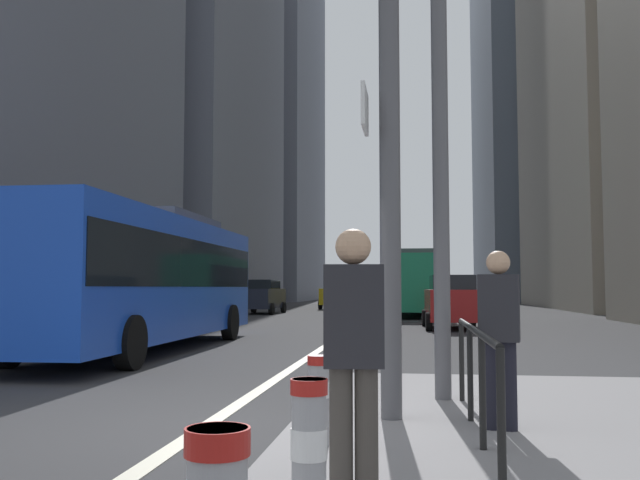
% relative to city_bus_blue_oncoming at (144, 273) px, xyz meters
% --- Properties ---
extents(ground_plane, '(160.00, 160.00, 0.00)m').
position_rel_city_bus_blue_oncoming_xyz_m(ground_plane, '(4.13, 11.32, -1.84)').
color(ground_plane, '#303033').
extents(lane_centre_line, '(0.20, 80.00, 0.01)m').
position_rel_city_bus_blue_oncoming_xyz_m(lane_centre_line, '(4.13, 21.32, -1.83)').
color(lane_centre_line, beige).
rests_on(lane_centre_line, ground).
extents(office_tower_left_far, '(13.34, 22.50, 47.97)m').
position_rel_city_bus_blue_oncoming_xyz_m(office_tower_left_far, '(-11.87, 63.73, 22.15)').
color(office_tower_left_far, slate).
rests_on(office_tower_left_far, ground).
extents(office_tower_right_far, '(13.23, 24.78, 54.87)m').
position_rel_city_bus_blue_oncoming_xyz_m(office_tower_right_far, '(21.13, 66.90, 25.60)').
color(office_tower_right_far, slate).
rests_on(office_tower_right_far, ground).
extents(city_bus_blue_oncoming, '(2.80, 11.37, 3.40)m').
position_rel_city_bus_blue_oncoming_xyz_m(city_bus_blue_oncoming, '(0.00, 0.00, 0.00)').
color(city_bus_blue_oncoming, blue).
rests_on(city_bus_blue_oncoming, ground).
extents(city_bus_red_receding, '(2.77, 11.05, 3.40)m').
position_rel_city_bus_blue_oncoming_xyz_m(city_bus_red_receding, '(6.54, 21.69, -0.00)').
color(city_bus_red_receding, '#198456').
rests_on(city_bus_red_receding, ground).
extents(car_oncoming_mid, '(2.18, 4.36, 1.94)m').
position_rel_city_bus_blue_oncoming_xyz_m(car_oncoming_mid, '(-2.20, 23.06, -0.85)').
color(car_oncoming_mid, '#232838').
rests_on(car_oncoming_mid, ground).
extents(car_receding_near, '(2.05, 4.57, 1.94)m').
position_rel_city_bus_blue_oncoming_xyz_m(car_receding_near, '(7.98, 35.28, -0.85)').
color(car_receding_near, black).
rests_on(car_receding_near, ground).
extents(car_receding_far, '(2.14, 4.51, 1.94)m').
position_rel_city_bus_blue_oncoming_xyz_m(car_receding_far, '(7.76, 9.95, -0.85)').
color(car_receding_far, maroon).
rests_on(car_receding_far, ground).
extents(car_oncoming_far, '(2.22, 4.53, 1.94)m').
position_rel_city_bus_blue_oncoming_xyz_m(car_oncoming_far, '(1.06, 32.51, -0.85)').
color(car_oncoming_far, gold).
rests_on(car_oncoming_far, ground).
extents(traffic_signal_gantry, '(5.82, 0.65, 6.00)m').
position_rel_city_bus_blue_oncoming_xyz_m(traffic_signal_gantry, '(4.21, -8.46, 2.26)').
color(traffic_signal_gantry, '#515156').
rests_on(traffic_signal_gantry, median_island).
extents(bollard_left, '(0.20, 0.20, 0.87)m').
position_rel_city_bus_blue_oncoming_xyz_m(bollard_left, '(5.82, -12.09, -1.20)').
color(bollard_left, '#99999E').
rests_on(bollard_left, median_island).
extents(bollard_right, '(0.20, 0.20, 0.76)m').
position_rel_city_bus_blue_oncoming_xyz_m(bollard_right, '(5.55, -9.74, -1.26)').
color(bollard_right, '#99999E').
rests_on(bollard_right, median_island).
extents(bollard_back, '(0.20, 0.20, 0.81)m').
position_rel_city_bus_blue_oncoming_xyz_m(bollard_back, '(5.62, -8.31, -1.23)').
color(bollard_back, '#99999E').
rests_on(bollard_back, median_island).
extents(pedestrian_railing, '(0.06, 3.81, 0.98)m').
position_rel_city_bus_blue_oncoming_xyz_m(pedestrian_railing, '(6.93, -9.09, -0.98)').
color(pedestrian_railing, black).
rests_on(pedestrian_railing, median_island).
extents(pedestrian_waiting, '(0.40, 0.28, 1.73)m').
position_rel_city_bus_blue_oncoming_xyz_m(pedestrian_waiting, '(5.98, -11.27, -0.72)').
color(pedestrian_waiting, '#423D38').
rests_on(pedestrian_waiting, median_island).
extents(pedestrian_far, '(0.42, 0.31, 1.70)m').
position_rel_city_bus_blue_oncoming_xyz_m(pedestrian_far, '(7.18, -8.87, -0.74)').
color(pedestrian_far, black).
rests_on(pedestrian_far, median_island).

